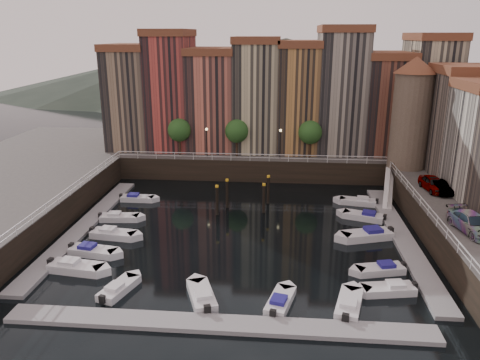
# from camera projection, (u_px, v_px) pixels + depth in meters

# --- Properties ---
(ground) EXTENTS (200.00, 200.00, 0.00)m
(ground) POSITION_uv_depth(u_px,v_px,m) (239.00, 229.00, 48.55)
(ground) COLOR black
(ground) RESTS_ON ground
(quay_far) EXTENTS (80.00, 20.00, 3.00)m
(quay_far) POSITION_uv_depth(u_px,v_px,m) (254.00, 154.00, 72.81)
(quay_far) COLOR black
(quay_far) RESTS_ON ground
(dock_left) EXTENTS (2.00, 28.00, 0.35)m
(dock_left) POSITION_uv_depth(u_px,v_px,m) (85.00, 226.00, 48.89)
(dock_left) COLOR gray
(dock_left) RESTS_ON ground
(dock_right) EXTENTS (2.00, 28.00, 0.35)m
(dock_right) POSITION_uv_depth(u_px,v_px,m) (402.00, 237.00, 46.20)
(dock_right) COLOR gray
(dock_right) RESTS_ON ground
(dock_near) EXTENTS (30.00, 2.00, 0.35)m
(dock_near) POSITION_uv_depth(u_px,v_px,m) (218.00, 324.00, 32.34)
(dock_near) COLOR gray
(dock_near) RESTS_ON ground
(mountains) EXTENTS (145.00, 100.00, 18.00)m
(mountains) POSITION_uv_depth(u_px,v_px,m) (275.00, 71.00, 150.58)
(mountains) COLOR #2D382D
(mountains) RESTS_ON ground
(far_terrace) EXTENTS (48.70, 10.30, 17.50)m
(far_terrace) POSITION_uv_depth(u_px,v_px,m) (277.00, 95.00, 67.33)
(far_terrace) COLOR #806A52
(far_terrace) RESTS_ON quay_far
(corner_tower) EXTENTS (5.20, 5.20, 13.80)m
(corner_tower) POSITION_uv_depth(u_px,v_px,m) (411.00, 111.00, 57.61)
(corner_tower) COLOR #6B5B4C
(corner_tower) RESTS_ON quay_right
(promenade_trees) EXTENTS (21.20, 3.20, 5.20)m
(promenade_trees) POSITION_uv_depth(u_px,v_px,m) (242.00, 131.00, 63.98)
(promenade_trees) COLOR black
(promenade_trees) RESTS_ON quay_far
(street_lamps) EXTENTS (10.36, 0.36, 4.18)m
(street_lamps) POSITION_uv_depth(u_px,v_px,m) (243.00, 138.00, 63.21)
(street_lamps) COLOR black
(street_lamps) RESTS_ON quay_far
(railings) EXTENTS (36.08, 34.04, 0.52)m
(railings) POSITION_uv_depth(u_px,v_px,m) (243.00, 180.00, 52.06)
(railings) COLOR white
(railings) RESTS_ON ground
(gangway) EXTENTS (2.78, 8.32, 3.73)m
(gangway) POSITION_uv_depth(u_px,v_px,m) (389.00, 186.00, 56.06)
(gangway) COLOR white
(gangway) RESTS_ON ground
(mooring_pilings) EXTENTS (5.91, 4.57, 3.78)m
(mooring_pilings) POSITION_uv_depth(u_px,v_px,m) (244.00, 196.00, 53.40)
(mooring_pilings) COLOR black
(mooring_pilings) RESTS_ON ground
(boat_left_0) EXTENTS (5.06, 2.38, 1.14)m
(boat_left_0) POSITION_uv_depth(u_px,v_px,m) (75.00, 267.00, 39.76)
(boat_left_0) COLOR silver
(boat_left_0) RESTS_ON ground
(boat_left_1) EXTENTS (4.73, 2.36, 1.06)m
(boat_left_1) POSITION_uv_depth(u_px,v_px,m) (92.00, 251.00, 42.79)
(boat_left_1) COLOR silver
(boat_left_1) RESTS_ON ground
(boat_left_2) EXTENTS (4.84, 2.24, 1.09)m
(boat_left_2) POSITION_uv_depth(u_px,v_px,m) (113.00, 234.00, 46.39)
(boat_left_2) COLOR silver
(boat_left_2) RESTS_ON ground
(boat_left_3) EXTENTS (4.39, 1.92, 0.99)m
(boat_left_3) POSITION_uv_depth(u_px,v_px,m) (119.00, 217.00, 50.67)
(boat_left_3) COLOR silver
(boat_left_3) RESTS_ON ground
(boat_left_4) EXTENTS (4.20, 1.56, 0.96)m
(boat_left_4) POSITION_uv_depth(u_px,v_px,m) (137.00, 198.00, 56.58)
(boat_left_4) COLOR silver
(boat_left_4) RESTS_ON ground
(boat_right_0) EXTENTS (4.43, 2.27, 0.99)m
(boat_right_0) POSITION_uv_depth(u_px,v_px,m) (390.00, 289.00, 36.44)
(boat_right_0) COLOR silver
(boat_right_0) RESTS_ON ground
(boat_right_1) EXTENTS (4.39, 2.47, 0.98)m
(boat_right_1) POSITION_uv_depth(u_px,v_px,m) (381.00, 269.00, 39.53)
(boat_right_1) COLOR silver
(boat_right_1) RESTS_ON ground
(boat_right_2) EXTENTS (5.39, 3.31, 1.21)m
(boat_right_2) POSITION_uv_depth(u_px,v_px,m) (368.00, 235.00, 46.07)
(boat_right_2) COLOR silver
(boat_right_2) RESTS_ON ground
(boat_right_3) EXTENTS (4.68, 3.00, 1.05)m
(boat_right_3) POSITION_uv_depth(u_px,v_px,m) (364.00, 216.00, 50.93)
(boat_right_3) COLOR silver
(boat_right_3) RESTS_ON ground
(boat_right_4) EXTENTS (4.56, 2.35, 1.02)m
(boat_right_4) POSITION_uv_depth(u_px,v_px,m) (359.00, 202.00, 55.42)
(boat_right_4) COLOR silver
(boat_right_4) RESTS_ON ground
(boat_near_0) EXTENTS (2.62, 4.28, 0.96)m
(boat_near_0) POSITION_uv_depth(u_px,v_px,m) (118.00, 289.00, 36.54)
(boat_near_0) COLOR silver
(boat_near_0) RESTS_ON ground
(boat_near_1) EXTENTS (3.07, 4.72, 1.06)m
(boat_near_1) POSITION_uv_depth(u_px,v_px,m) (202.00, 296.00, 35.42)
(boat_near_1) COLOR silver
(boat_near_1) RESTS_ON ground
(boat_near_2) EXTENTS (2.49, 4.33, 0.97)m
(boat_near_2) POSITION_uv_depth(u_px,v_px,m) (280.00, 302.00, 34.77)
(boat_near_2) COLOR silver
(boat_near_2) RESTS_ON ground
(boat_near_3) EXTENTS (2.68, 4.70, 1.05)m
(boat_near_3) POSITION_uv_depth(u_px,v_px,m) (349.00, 305.00, 34.34)
(boat_near_3) COLOR silver
(boat_near_3) RESTS_ON ground
(car_a) EXTENTS (2.43, 4.80, 1.57)m
(car_a) POSITION_uv_depth(u_px,v_px,m) (433.00, 184.00, 50.52)
(car_a) COLOR gray
(car_a) RESTS_ON quay_right
(car_b) EXTENTS (2.04, 4.18, 1.32)m
(car_b) POSITION_uv_depth(u_px,v_px,m) (439.00, 188.00, 49.86)
(car_b) COLOR gray
(car_b) RESTS_ON quay_right
(car_c) EXTENTS (3.33, 5.83, 1.59)m
(car_c) POSITION_uv_depth(u_px,v_px,m) (472.00, 224.00, 40.00)
(car_c) COLOR gray
(car_c) RESTS_ON quay_right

